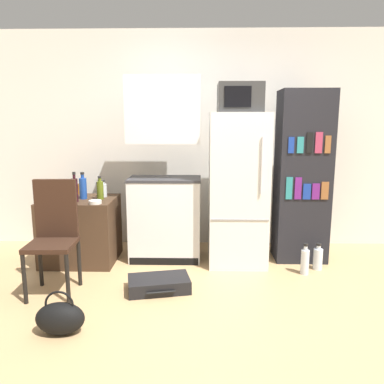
{
  "coord_description": "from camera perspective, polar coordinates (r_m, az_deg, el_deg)",
  "views": [
    {
      "loc": [
        -0.16,
        -2.71,
        1.52
      ],
      "look_at": [
        -0.24,
        0.85,
        0.87
      ],
      "focal_mm": 35.0,
      "sensor_mm": 36.0,
      "label": 1
    }
  ],
  "objects": [
    {
      "name": "bookshelf",
      "position": [
        4.3,
        16.46,
        2.19
      ],
      "size": [
        0.56,
        0.41,
        1.87
      ],
      "color": "black",
      "rests_on": "ground_plane"
    },
    {
      "name": "microwave",
      "position": [
        4.03,
        7.28,
        14.01
      ],
      "size": [
        0.46,
        0.44,
        0.3
      ],
      "color": "#333333",
      "rests_on": "refrigerator"
    },
    {
      "name": "water_bottle_front",
      "position": [
        4.22,
        18.63,
        -9.56
      ],
      "size": [
        0.1,
        0.1,
        0.28
      ],
      "color": "silver",
      "rests_on": "ground_plane"
    },
    {
      "name": "wall_back",
      "position": [
        4.72,
        5.77,
        7.83
      ],
      "size": [
        6.4,
        0.1,
        2.62
      ],
      "color": "white",
      "rests_on": "ground_plane"
    },
    {
      "name": "bottle_olive_oil",
      "position": [
        4.17,
        -13.83,
        0.35
      ],
      "size": [
        0.07,
        0.07,
        0.25
      ],
      "color": "#566619",
      "rests_on": "side_table"
    },
    {
      "name": "refrigerator",
      "position": [
        4.09,
        6.97,
        0.39
      ],
      "size": [
        0.62,
        0.63,
        1.63
      ],
      "color": "silver",
      "rests_on": "ground_plane"
    },
    {
      "name": "water_bottle_middle",
      "position": [
        4.04,
        16.83,
        -10.07
      ],
      "size": [
        0.08,
        0.08,
        0.33
      ],
      "color": "silver",
      "rests_on": "ground_plane"
    },
    {
      "name": "bottle_blue_soda",
      "position": [
        4.24,
        -16.28,
        0.64
      ],
      "size": [
        0.08,
        0.08,
        0.29
      ],
      "color": "#1E47A3",
      "rests_on": "side_table"
    },
    {
      "name": "side_table",
      "position": [
        4.35,
        -16.57,
        -5.58
      ],
      "size": [
        0.77,
        0.66,
        0.71
      ],
      "color": "#422D1E",
      "rests_on": "ground_plane"
    },
    {
      "name": "suitcase_large_flat",
      "position": [
        3.57,
        -5.07,
        -13.78
      ],
      "size": [
        0.61,
        0.43,
        0.12
      ],
      "rotation": [
        0.0,
        0.0,
        0.21
      ],
      "color": "black",
      "rests_on": "ground_plane"
    },
    {
      "name": "bowl",
      "position": [
        3.97,
        -14.53,
        -1.49
      ],
      "size": [
        0.13,
        0.13,
        0.04
      ],
      "color": "silver",
      "rests_on": "side_table"
    },
    {
      "name": "bottle_amber_beer",
      "position": [
        4.53,
        -17.2,
        0.47
      ],
      "size": [
        0.06,
        0.06,
        0.16
      ],
      "color": "brown",
      "rests_on": "side_table"
    },
    {
      "name": "bottle_wine_dark",
      "position": [
        4.1,
        -17.43,
        0.39
      ],
      "size": [
        0.06,
        0.06,
        0.32
      ],
      "color": "black",
      "rests_on": "side_table"
    },
    {
      "name": "chair",
      "position": [
        3.62,
        -20.25,
        -5.15
      ],
      "size": [
        0.42,
        0.42,
        1.02
      ],
      "rotation": [
        0.0,
        0.0,
        0.05
      ],
      "color": "black",
      "rests_on": "ground_plane"
    },
    {
      "name": "ground_plane",
      "position": [
        3.11,
        4.38,
        -18.92
      ],
      "size": [
        24.0,
        24.0,
        0.0
      ],
      "primitive_type": "plane",
      "color": "tan"
    },
    {
      "name": "kitchen_hutch",
      "position": [
        4.14,
        -4.18,
        2.19
      ],
      "size": [
        0.8,
        0.46,
        2.01
      ],
      "color": "white",
      "rests_on": "ground_plane"
    },
    {
      "name": "bottle_clear_short",
      "position": [
        4.31,
        -13.44,
        0.31
      ],
      "size": [
        0.09,
        0.09,
        0.19
      ],
      "color": "silver",
      "rests_on": "side_table"
    },
    {
      "name": "handbag",
      "position": [
        3.03,
        -19.45,
        -17.64
      ],
      "size": [
        0.36,
        0.2,
        0.33
      ],
      "color": "black",
      "rests_on": "ground_plane"
    }
  ]
}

